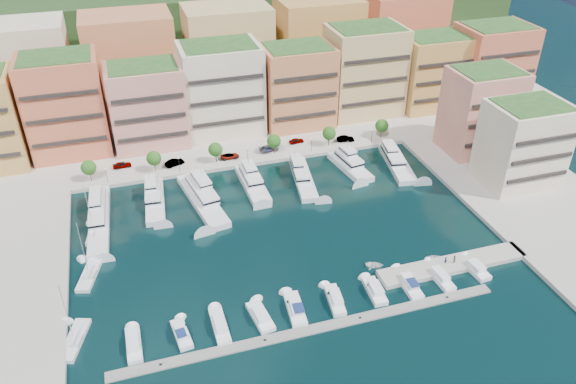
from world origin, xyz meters
name	(u,v)px	position (x,y,z in m)	size (l,w,h in m)	color
ground	(281,231)	(0.00, 0.00, 0.00)	(400.00, 400.00, 0.00)	black
north_quay	(224,118)	(0.00, 62.00, 0.00)	(220.00, 64.00, 2.00)	#9E998E
east_quay	(539,204)	(62.00, -8.00, 0.00)	(34.00, 76.00, 2.00)	#9E998E
hillside	(198,67)	(0.00, 110.00, 0.00)	(240.00, 40.00, 58.00)	#1C3214
south_pontoon	(313,330)	(-3.00, -30.00, 0.00)	(72.00, 2.20, 0.35)	gray
finger_pier	(452,266)	(30.00, -22.00, 0.00)	(32.00, 5.00, 2.00)	#9E998E
apartment_1	(65,105)	(-44.00, 51.99, 14.31)	(20.00, 16.50, 26.80)	#CF5E45
apartment_2	(148,105)	(-23.00, 49.99, 12.31)	(20.00, 15.50, 22.80)	tan
apartment_3	(221,89)	(-2.00, 51.99, 13.81)	(22.00, 16.50, 25.80)	#FAE7C1
apartment_4	(297,86)	(20.00, 49.99, 12.81)	(20.00, 15.50, 23.80)	#D0754E
apartment_5	(364,71)	(42.00, 51.99, 14.31)	(22.00, 16.50, 26.80)	tan
apartment_6	(431,72)	(64.00, 49.99, 12.31)	(20.00, 15.50, 22.80)	#BF8B46
apartment_7	(491,64)	(84.00, 47.99, 13.31)	(22.00, 16.50, 24.80)	#CF5E45
apartment_east_a	(481,111)	(62.00, 19.99, 12.31)	(18.00, 14.50, 22.80)	tan
apartment_east_b	(523,144)	(62.00, 1.99, 11.31)	(18.00, 14.50, 20.80)	#FAE7C1
backblock_0	(26,75)	(-55.00, 74.00, 16.00)	(26.00, 18.00, 30.00)	#FAE7C1
backblock_1	(132,64)	(-25.00, 74.00, 16.00)	(26.00, 18.00, 30.00)	#D0754E
backblock_2	(229,54)	(5.00, 74.00, 16.00)	(26.00, 18.00, 30.00)	tan
backblock_3	(318,45)	(35.00, 74.00, 16.00)	(26.00, 18.00, 30.00)	#BF8B46
backblock_4	(400,37)	(65.00, 74.00, 16.00)	(26.00, 18.00, 30.00)	#CF5E45
tree_0	(89,168)	(-40.00, 33.50, 4.74)	(3.80, 3.80, 5.65)	#473323
tree_1	(154,158)	(-24.00, 33.50, 4.74)	(3.80, 3.80, 5.65)	#473323
tree_2	(215,150)	(-8.00, 33.50, 4.74)	(3.80, 3.80, 5.65)	#473323
tree_3	(274,141)	(8.00, 33.50, 4.74)	(3.80, 3.80, 5.65)	#473323
tree_4	(329,133)	(24.00, 33.50, 4.74)	(3.80, 3.80, 5.65)	#473323
tree_5	(382,126)	(40.00, 33.50, 4.74)	(3.80, 3.80, 5.65)	#473323
lamppost_0	(106,173)	(-36.00, 31.20, 3.83)	(0.30, 0.30, 4.20)	black
lamppost_1	(179,162)	(-18.00, 31.20, 3.83)	(0.30, 0.30, 4.20)	black
lamppost_2	(247,152)	(0.00, 31.20, 3.83)	(0.30, 0.30, 4.20)	black
lamppost_3	(311,143)	(18.00, 31.20, 3.83)	(0.30, 0.30, 4.20)	black
lamppost_4	(372,134)	(36.00, 31.20, 3.83)	(0.30, 0.30, 4.20)	black
yacht_0	(99,216)	(-38.57, 16.44, 1.21)	(5.60, 27.61, 7.30)	silver
yacht_1	(154,199)	(-25.68, 20.17, 1.09)	(5.96, 19.48, 7.30)	silver
yacht_2	(202,196)	(-14.74, 17.58, 1.21)	(9.08, 25.42, 7.30)	silver
yacht_3	(252,181)	(-1.47, 20.68, 1.21)	(5.09, 18.26, 7.30)	silver
yacht_4	(302,176)	(11.44, 19.50, 1.09)	(7.29, 21.03, 7.30)	silver
yacht_5	(349,164)	(25.26, 21.53, 1.21)	(7.09, 16.83, 7.30)	silver
yacht_6	(396,160)	(37.91, 19.68, 1.21)	(8.38, 20.89, 7.30)	silver
cruiser_0	(134,345)	(-33.91, -24.59, 0.55)	(2.53, 8.07, 2.55)	white
cruiser_1	(182,334)	(-25.69, -24.59, 0.57)	(3.23, 7.42, 2.66)	white
cruiser_2	(220,326)	(-18.89, -24.60, 0.55)	(2.54, 9.11, 2.55)	white
cruiser_3	(261,317)	(-11.34, -24.59, 0.55)	(3.83, 8.20, 2.55)	white
cruiser_4	(295,309)	(-4.68, -24.62, 0.57)	(3.62, 8.94, 2.66)	white
cruiser_5	(335,300)	(3.23, -24.59, 0.55)	(3.45, 8.36, 2.55)	white
cruiser_6	(375,291)	(11.46, -24.58, 0.55)	(3.23, 7.76, 2.55)	white
cruiser_7	(408,284)	(18.54, -24.62, 0.57)	(2.88, 9.00, 2.66)	white
cruiser_8	(439,277)	(25.40, -24.59, 0.55)	(2.84, 8.76, 2.55)	white
cruiser_9	(475,269)	(33.61, -24.58, 0.55)	(3.32, 7.55, 2.55)	white
sailboat_1	(90,275)	(-40.99, -3.07, 0.31)	(5.59, 10.45, 13.20)	silver
sailboat_0	(75,341)	(-43.69, -20.34, 0.31)	(5.74, 10.11, 13.20)	silver
sailboat_2	(95,235)	(-39.74, 10.60, 0.32)	(4.04, 8.05, 13.20)	silver
tender_2	(434,258)	(27.41, -19.00, 0.38)	(2.62, 3.67, 0.76)	silver
tender_0	(375,265)	(14.76, -17.32, 0.38)	(2.63, 3.68, 0.76)	white
car_0	(122,165)	(-32.11, 37.93, 1.80)	(1.89, 4.69, 1.60)	gray
car_1	(175,162)	(-18.83, 34.99, 1.85)	(1.79, 5.13, 1.69)	gray
car_2	(230,156)	(-4.07, 34.33, 1.69)	(2.30, 4.99, 1.39)	gray
car_3	(269,148)	(7.09, 35.30, 1.80)	(2.25, 5.54, 1.61)	gray
car_4	(297,141)	(15.78, 37.48, 1.72)	(1.71, 4.25, 1.45)	gray
car_5	(345,139)	(29.39, 34.36, 1.80)	(1.69, 4.85, 1.60)	gray
person_0	(446,260)	(28.35, -21.71, 1.83)	(0.61, 0.40, 1.66)	#252C4B
person_1	(454,259)	(30.09, -21.99, 1.90)	(0.88, 0.69, 1.81)	brown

